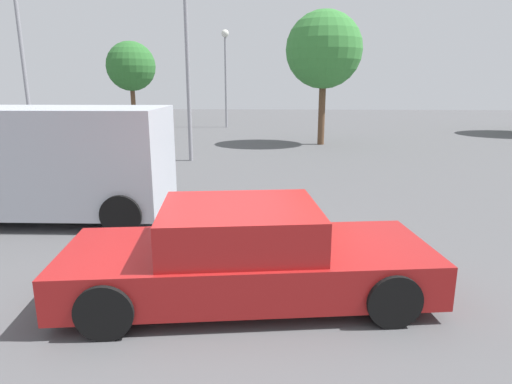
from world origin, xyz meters
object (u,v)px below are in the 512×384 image
at_px(light_post_mid, 226,61).
at_px(light_post_far, 185,6).
at_px(sedan_foreground, 246,256).
at_px(light_post_near, 20,36).
at_px(van_white, 38,160).

distance_m(light_post_mid, light_post_far, 11.90).
xyz_separation_m(sedan_foreground, light_post_far, (-2.69, 10.02, 4.57)).
height_order(light_post_near, light_post_mid, light_post_near).
xyz_separation_m(van_white, light_post_far, (1.68, 6.85, 3.93)).
distance_m(light_post_near, light_post_far, 5.97).
bearing_deg(light_post_mid, sedan_foreground, -82.70).
bearing_deg(light_post_near, van_white, -59.67).
distance_m(light_post_near, light_post_mid, 12.87).
xyz_separation_m(van_white, light_post_mid, (1.57, 18.69, 2.73)).
bearing_deg(light_post_mid, light_post_far, -89.48).
bearing_deg(light_post_far, light_post_near, 176.64).
bearing_deg(light_post_near, sedan_foreground, -50.37).
distance_m(van_white, light_post_far, 8.08).
relative_size(sedan_foreground, light_post_near, 0.76).
bearing_deg(van_white, light_post_far, -105.06).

